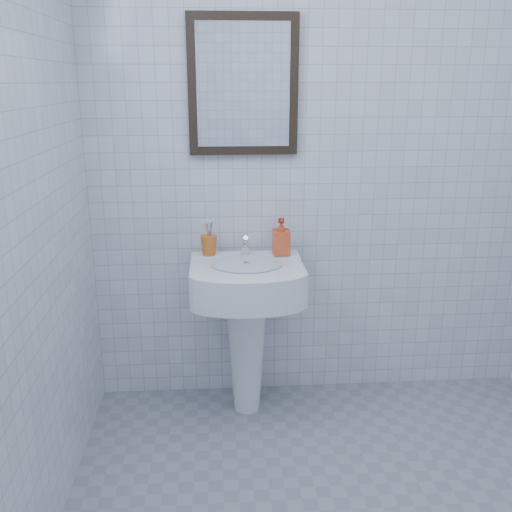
{
  "coord_description": "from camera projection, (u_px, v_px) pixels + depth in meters",
  "views": [
    {
      "loc": [
        -0.49,
        -1.5,
        1.57
      ],
      "look_at": [
        -0.33,
        0.86,
        0.84
      ],
      "focal_mm": 40.0,
      "sensor_mm": 36.0,
      "label": 1
    }
  ],
  "objects": [
    {
      "name": "wall_mirror",
      "position": [
        243.0,
        85.0,
        2.57
      ],
      "size": [
        0.5,
        0.04,
        0.62
      ],
      "color": "black",
      "rests_on": "wall_back"
    },
    {
      "name": "soap_dispenser",
      "position": [
        281.0,
        236.0,
        2.69
      ],
      "size": [
        0.08,
        0.08,
        0.17
      ],
      "primitive_type": "imported",
      "rotation": [
        0.0,
        0.0,
        0.06
      ],
      "color": "red",
      "rests_on": "washbasin"
    },
    {
      "name": "faucet",
      "position": [
        245.0,
        247.0,
        2.69
      ],
      "size": [
        0.04,
        0.09,
        0.11
      ],
      "color": "silver",
      "rests_on": "washbasin"
    },
    {
      "name": "washbasin",
      "position": [
        247.0,
        312.0,
        2.69
      ],
      "size": [
        0.51,
        0.37,
        0.79
      ],
      "color": "white",
      "rests_on": "ground"
    },
    {
      "name": "wall_back",
      "position": [
        320.0,
        151.0,
        2.7
      ],
      "size": [
        2.2,
        0.02,
        2.5
      ],
      "primitive_type": "cube",
      "color": "silver",
      "rests_on": "ground"
    },
    {
      "name": "toothbrush_cup",
      "position": [
        209.0,
        245.0,
        2.69
      ],
      "size": [
        0.1,
        0.1,
        0.09
      ],
      "primitive_type": null,
      "rotation": [
        0.0,
        0.0,
        -0.33
      ],
      "color": "#CE631D",
      "rests_on": "washbasin"
    }
  ]
}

